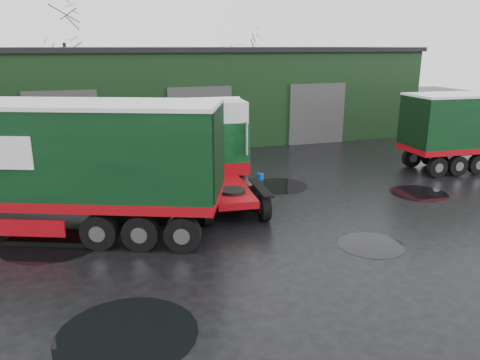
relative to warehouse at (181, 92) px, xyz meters
The scene contains 12 objects.
ground 20.35m from the warehouse, 95.71° to the right, with size 100.00×100.00×0.00m, color black.
warehouse is the anchor object (origin of this frame).
hero_tractor 16.28m from the warehouse, 95.01° to the right, with size 2.84×6.69×4.16m, color #0A3F19, non-canonical shape.
trailer_left 19.39m from the warehouse, 119.37° to the right, with size 3.08×15.05×4.67m, color silver, non-canonical shape.
wash_bucket 13.69m from the warehouse, 84.62° to the right, with size 0.34×0.34×0.32m, color #0848B7.
tree_back_a 12.90m from the warehouse, 128.66° to the left, with size 4.40×4.40×9.50m, color black, non-canonical shape.
tree_back_b 12.82m from the warehouse, 51.34° to the left, with size 4.40×4.40×7.50m, color black, non-canonical shape.
puddle_0 25.44m from the warehouse, 104.17° to the right, with size 3.28×3.28×0.01m, color black.
puddle_1 15.03m from the warehouse, 83.18° to the right, with size 2.68×2.68×0.01m, color black.
puddle_2 20.28m from the warehouse, 113.70° to the right, with size 3.46×3.46×0.01m, color black.
puddle_3 22.19m from the warehouse, 84.77° to the right, with size 2.19×2.19×0.01m, color black.
puddle_4 19.32m from the warehouse, 67.58° to the right, with size 2.54×2.54×0.01m, color black.
Camera 1 is at (-4.61, -14.18, 6.39)m, focal length 35.00 mm.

